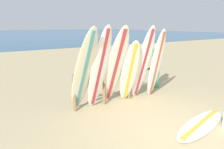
# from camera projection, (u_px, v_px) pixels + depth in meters

# --- Properties ---
(ground_plane) EXTENTS (120.00, 120.00, 0.00)m
(ground_plane) POSITION_uv_depth(u_px,v_px,m) (187.00, 141.00, 4.33)
(ground_plane) COLOR tan
(surfboard_rack) EXTENTS (2.92, 0.09, 1.03)m
(surfboard_rack) POSITION_uv_depth(u_px,v_px,m) (117.00, 81.00, 6.45)
(surfboard_rack) COLOR olive
(surfboard_rack) RESTS_ON ground
(surfboard_leaning_far_left) EXTENTS (0.62, 1.17, 2.31)m
(surfboard_leaning_far_left) POSITION_uv_depth(u_px,v_px,m) (84.00, 72.00, 5.40)
(surfboard_leaning_far_left) COLOR beige
(surfboard_leaning_far_left) RESTS_ON ground
(surfboard_leaning_left) EXTENTS (0.65, 0.93, 2.33)m
(surfboard_leaning_left) POSITION_uv_depth(u_px,v_px,m) (99.00, 69.00, 5.65)
(surfboard_leaning_left) COLOR white
(surfboard_leaning_left) RESTS_ON ground
(surfboard_leaning_center_left) EXTENTS (0.63, 1.13, 2.32)m
(surfboard_leaning_center_left) POSITION_uv_depth(u_px,v_px,m) (115.00, 67.00, 5.98)
(surfboard_leaning_center_left) COLOR silver
(surfboard_leaning_center_left) RESTS_ON ground
(surfboard_leaning_center) EXTENTS (0.67, 0.88, 1.92)m
(surfboard_leaning_center) POSITION_uv_depth(u_px,v_px,m) (130.00, 72.00, 6.25)
(surfboard_leaning_center) COLOR silver
(surfboard_leaning_center) RESTS_ON ground
(surfboard_leaning_center_right) EXTENTS (0.52, 0.85, 2.31)m
(surfboard_leaning_center_right) POSITION_uv_depth(u_px,v_px,m) (143.00, 64.00, 6.47)
(surfboard_leaning_center_right) COLOR white
(surfboard_leaning_center_right) RESTS_ON ground
(surfboard_leaning_right) EXTENTS (0.58, 0.60, 2.21)m
(surfboard_leaning_right) POSITION_uv_depth(u_px,v_px,m) (156.00, 64.00, 6.75)
(surfboard_leaning_right) COLOR white
(surfboard_leaning_right) RESTS_ON ground
(surfboard_lying_on_sand) EXTENTS (2.28, 1.09, 0.08)m
(surfboard_lying_on_sand) POSITION_uv_depth(u_px,v_px,m) (201.00, 124.00, 5.00)
(surfboard_lying_on_sand) COLOR white
(surfboard_lying_on_sand) RESTS_ON ground
(beachgoer_standing) EXTENTS (0.29, 0.22, 1.65)m
(beachgoer_standing) POSITION_uv_depth(u_px,v_px,m) (156.00, 64.00, 7.82)
(beachgoer_standing) COLOR #3F9966
(beachgoer_standing) RESTS_ON ground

